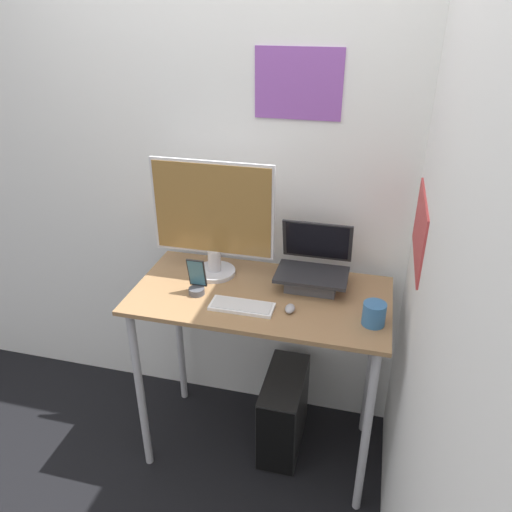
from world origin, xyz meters
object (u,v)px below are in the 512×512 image
object	(u,v)px
monitor	(213,220)
keyboard	(242,306)
laptop	(313,271)
computer_tower	(283,411)
cell_phone	(197,283)
mouse	(290,309)

from	to	relation	value
monitor	keyboard	xyz separation A→B (m)	(0.20, -0.25, -0.26)
laptop	computer_tower	world-z (taller)	laptop
keyboard	cell_phone	distance (m)	0.23
laptop	computer_tower	distance (m)	0.79
monitor	computer_tower	xyz separation A→B (m)	(0.36, -0.07, -0.98)
computer_tower	monitor	bearing A→B (deg)	169.42
keyboard	monitor	bearing A→B (deg)	128.55
laptop	monitor	world-z (taller)	monitor
keyboard	computer_tower	size ratio (longest dim) A/B	0.62
mouse	cell_phone	bearing A→B (deg)	174.24
laptop	mouse	xyz separation A→B (m)	(-0.06, -0.23, -0.06)
cell_phone	computer_tower	size ratio (longest dim) A/B	0.39
keyboard	computer_tower	xyz separation A→B (m)	(0.16, 0.18, -0.71)
cell_phone	computer_tower	xyz separation A→B (m)	(0.38, 0.12, -0.76)
mouse	keyboard	bearing A→B (deg)	-173.35
laptop	computer_tower	xyz separation A→B (m)	(-0.10, -0.07, -0.78)
laptop	keyboard	xyz separation A→B (m)	(-0.25, -0.25, -0.06)
laptop	cell_phone	world-z (taller)	laptop
laptop	monitor	xyz separation A→B (m)	(-0.45, -0.00, 0.20)
laptop	cell_phone	bearing A→B (deg)	-158.35
monitor	computer_tower	bearing A→B (deg)	-10.58
cell_phone	mouse	bearing A→B (deg)	-5.76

